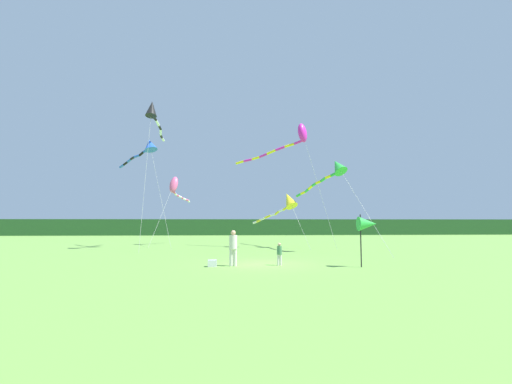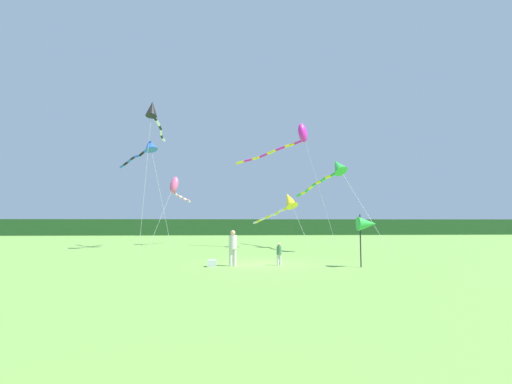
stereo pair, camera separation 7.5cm
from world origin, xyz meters
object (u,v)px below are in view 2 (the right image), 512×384
object	(u,v)px
person_adult	(233,246)
kite_rainbow	(175,186)
cooler_box	(212,263)
kite_black	(153,112)
kite_yellow	(286,202)
kite_green	(334,170)
kite_magenta	(296,137)
person_child	(279,253)
kite_blue	(148,147)
banner_flag_pole	(367,224)

from	to	relation	value
person_adult	kite_rainbow	size ratio (longest dim) A/B	0.26
cooler_box	kite_rainbow	xyz separation A→B (m)	(-4.48, 17.94, 5.48)
kite_black	kite_yellow	distance (m)	13.54
kite_green	kite_rainbow	world-z (taller)	kite_green
cooler_box	kite_magenta	distance (m)	17.15
person_child	cooler_box	distance (m)	3.39
kite_rainbow	kite_magenta	xyz separation A→B (m)	(10.98, -5.11, 3.87)
kite_green	kite_blue	size ratio (longest dim) A/B	0.98
person_child	kite_black	world-z (taller)	kite_black
banner_flag_pole	kite_green	size ratio (longest dim) A/B	0.27
person_child	banner_flag_pole	world-z (taller)	banner_flag_pole
kite_rainbow	kite_yellow	bearing A→B (deg)	-21.71
person_child	kite_rainbow	distance (m)	19.94
kite_blue	kite_rainbow	size ratio (longest dim) A/B	1.39
person_child	kite_yellow	distance (m)	14.16
kite_green	kite_blue	bearing A→B (deg)	159.99
kite_yellow	kite_magenta	world-z (taller)	kite_magenta
banner_flag_pole	kite_yellow	distance (m)	14.82
kite_green	kite_rainbow	bearing A→B (deg)	144.11
cooler_box	banner_flag_pole	size ratio (longest dim) A/B	0.17
person_child	cooler_box	world-z (taller)	person_child
cooler_box	kite_black	xyz separation A→B (m)	(-5.47, 11.82, 10.99)
kite_black	kite_magenta	xyz separation A→B (m)	(11.97, 1.01, -1.63)
banner_flag_pole	kite_magenta	bearing A→B (deg)	94.30
person_adult	kite_black	bearing A→B (deg)	119.09
person_adult	kite_blue	bearing A→B (deg)	117.98
kite_green	cooler_box	bearing A→B (deg)	-135.26
kite_green	kite_yellow	size ratio (longest dim) A/B	1.10
cooler_box	kite_yellow	world-z (taller)	kite_yellow
person_child	cooler_box	bearing A→B (deg)	-175.01
kite_rainbow	kite_black	bearing A→B (deg)	-99.17
cooler_box	kite_green	distance (m)	13.44
kite_green	kite_magenta	size ratio (longest dim) A/B	0.87
cooler_box	kite_black	distance (m)	17.04
cooler_box	kite_green	xyz separation A→B (m)	(8.57, 8.49, 5.92)
banner_flag_pole	kite_magenta	world-z (taller)	kite_magenta
kite_blue	kite_magenta	distance (m)	12.86
person_child	kite_rainbow	size ratio (longest dim) A/B	0.16
kite_yellow	kite_blue	bearing A→B (deg)	179.74
cooler_box	kite_rainbow	bearing A→B (deg)	104.03
kite_rainbow	kite_yellow	xyz separation A→B (m)	(10.27, -4.09, -1.73)
person_child	banner_flag_pole	bearing A→B (deg)	-14.13
person_child	kite_yellow	xyz separation A→B (m)	(2.45, 13.56, 3.28)
person_adult	kite_magenta	size ratio (longest dim) A/B	0.16
kite_green	kite_blue	world-z (taller)	kite_blue
kite_blue	kite_rainbow	bearing A→B (deg)	65.88
banner_flag_pole	kite_green	bearing A→B (deg)	83.53
person_adult	kite_blue	xyz separation A→B (m)	(-7.30, 13.74, 7.69)
banner_flag_pole	kite_yellow	world-z (taller)	kite_yellow
person_child	kite_black	xyz separation A→B (m)	(-8.81, 11.52, 10.52)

